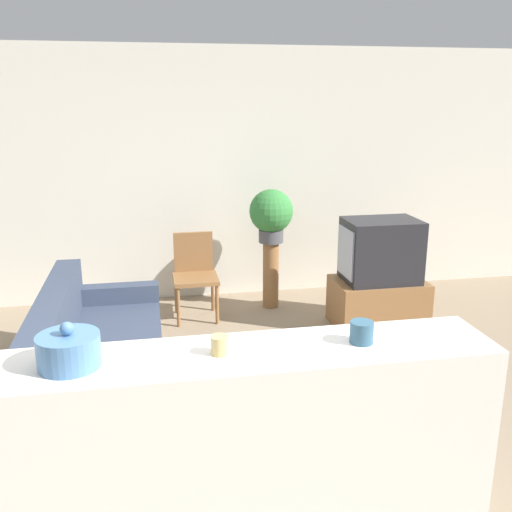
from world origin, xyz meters
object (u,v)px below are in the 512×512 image
Objects in this scene: couch at (97,364)px; wooden_chair at (195,271)px; television at (380,250)px; decorative_bowl at (69,350)px; potted_plant at (271,213)px.

wooden_chair reaches higher than couch.
television reaches higher than couch.
decorative_bowl is (-2.50, -2.68, 0.40)m from television.
wooden_chair is (0.85, 1.56, 0.20)m from couch.
couch is at bearing 92.80° from decorative_bowl.
television is at bearing 46.94° from decorative_bowl.
couch is 2.48m from potted_plant.
decorative_bowl reaches higher than couch.
decorative_bowl reaches higher than wooden_chair.
decorative_bowl is (-1.58, -3.38, 0.15)m from potted_plant.
decorative_bowl is (0.08, -1.70, 0.88)m from couch.
potted_plant is (-0.92, 0.70, 0.26)m from television.
decorative_bowl is (-0.77, -3.25, 0.69)m from wooden_chair.
television is (2.58, 0.98, 0.48)m from couch.
decorative_bowl is at bearing -87.20° from couch.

